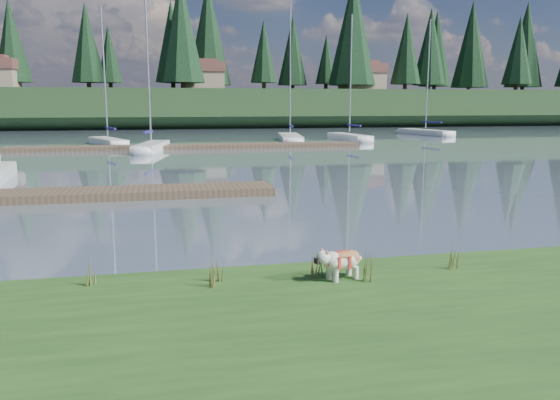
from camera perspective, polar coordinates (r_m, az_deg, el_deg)
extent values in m
plane|color=slate|center=(41.47, -12.14, 5.21)|extent=(200.00, 200.00, 0.00)
cube|color=black|center=(84.33, -12.27, 9.29)|extent=(200.00, 20.00, 5.00)
cylinder|color=silver|center=(9.48, 5.84, -7.91)|extent=(0.10, 0.10, 0.21)
cylinder|color=silver|center=(9.64, 5.13, -7.58)|extent=(0.10, 0.10, 0.21)
cylinder|color=silver|center=(9.71, 7.92, -7.51)|extent=(0.10, 0.10, 0.21)
cylinder|color=silver|center=(9.87, 7.20, -7.20)|extent=(0.10, 0.10, 0.21)
ellipsoid|color=silver|center=(9.61, 6.61, -6.28)|extent=(0.77, 0.53, 0.33)
ellipsoid|color=#A16C3C|center=(9.58, 6.62, -5.68)|extent=(0.56, 0.45, 0.12)
ellipsoid|color=silver|center=(9.36, 4.49, -6.03)|extent=(0.30, 0.31, 0.24)
cube|color=black|center=(9.31, 3.93, -6.37)|extent=(0.10, 0.14, 0.10)
cube|color=#4C3D2C|center=(20.98, -23.03, 0.44)|extent=(16.00, 2.00, 0.30)
cube|color=#4C3D2C|center=(41.50, -9.38, 5.52)|extent=(26.00, 2.20, 0.30)
cube|color=white|center=(46.28, -17.52, 5.73)|extent=(3.66, 6.47, 0.70)
ellipsoid|color=white|center=(49.35, -18.54, 5.92)|extent=(1.93, 2.12, 0.70)
cylinder|color=silver|center=(46.24, -17.89, 12.62)|extent=(0.12, 0.12, 9.97)
cube|color=navy|center=(45.38, -17.29, 7.16)|extent=(1.10, 2.44, 0.20)
cube|color=white|center=(40.06, -13.29, 5.32)|extent=(2.65, 6.57, 0.70)
ellipsoid|color=white|center=(43.19, -12.41, 5.68)|extent=(1.71, 1.98, 0.70)
cylinder|color=silver|center=(40.01, -13.63, 13.37)|extent=(0.12, 0.12, 10.09)
cube|color=navy|center=(39.13, -13.63, 6.93)|extent=(0.68, 2.54, 0.20)
cube|color=white|center=(49.10, 1.06, 6.42)|extent=(2.92, 7.95, 0.70)
ellipsoid|color=white|center=(52.97, 0.74, 6.69)|extent=(2.00, 2.35, 0.70)
cylinder|color=silver|center=(49.12, 1.09, 14.07)|extent=(0.12, 0.12, 11.94)
cube|color=navy|center=(47.99, 1.17, 7.75)|extent=(0.66, 3.08, 0.20)
cube|color=white|center=(50.54, 7.26, 6.45)|extent=(2.20, 6.78, 0.70)
ellipsoid|color=white|center=(53.56, 5.73, 6.68)|extent=(1.64, 1.96, 0.70)
cylinder|color=silver|center=(50.50, 7.40, 12.93)|extent=(0.12, 0.12, 10.27)
cube|color=navy|center=(49.66, 7.74, 7.74)|extent=(0.48, 2.65, 0.20)
cube|color=white|center=(60.66, 14.94, 6.79)|extent=(3.22, 7.61, 0.70)
ellipsoid|color=white|center=(63.57, 12.82, 7.02)|extent=(2.01, 2.32, 0.70)
cylinder|color=silver|center=(60.65, 15.21, 12.56)|extent=(0.12, 0.12, 11.06)
cube|color=navy|center=(59.83, 15.61, 7.85)|extent=(0.82, 2.93, 0.20)
cone|color=#475B23|center=(9.26, -7.45, -7.42)|extent=(0.03, 0.03, 0.51)
cone|color=brown|center=(9.21, -6.72, -7.81)|extent=(0.03, 0.03, 0.41)
cone|color=#475B23|center=(9.28, -7.10, -7.19)|extent=(0.03, 0.03, 0.56)
cone|color=brown|center=(9.26, -6.55, -7.88)|extent=(0.03, 0.03, 0.36)
cone|color=#475B23|center=(9.19, -7.28, -7.71)|extent=(0.03, 0.03, 0.46)
cone|color=#475B23|center=(9.52, -6.93, -7.09)|extent=(0.03, 0.03, 0.45)
cone|color=brown|center=(9.48, -6.22, -7.44)|extent=(0.03, 0.03, 0.36)
cone|color=#475B23|center=(9.55, -6.59, -6.89)|extent=(0.03, 0.03, 0.50)
cone|color=brown|center=(9.53, -6.06, -7.49)|extent=(0.03, 0.03, 0.32)
cone|color=#475B23|center=(9.46, -6.76, -7.35)|extent=(0.03, 0.03, 0.41)
cone|color=#475B23|center=(9.53, 8.60, -6.74)|extent=(0.03, 0.03, 0.57)
cone|color=brown|center=(9.52, 9.37, -7.13)|extent=(0.03, 0.03, 0.46)
cone|color=#475B23|center=(9.57, 8.88, -6.50)|extent=(0.03, 0.03, 0.63)
cone|color=brown|center=(9.58, 9.44, -7.21)|extent=(0.03, 0.03, 0.40)
cone|color=#475B23|center=(9.47, 8.88, -7.03)|extent=(0.03, 0.03, 0.51)
cone|color=#475B23|center=(9.79, -19.49, -6.98)|extent=(0.03, 0.03, 0.50)
cone|color=brown|center=(9.73, -18.88, -7.37)|extent=(0.03, 0.03, 0.40)
cone|color=#475B23|center=(9.81, -19.13, -6.78)|extent=(0.03, 0.03, 0.55)
cone|color=brown|center=(9.77, -18.66, -7.43)|extent=(0.03, 0.03, 0.35)
cone|color=#475B23|center=(9.72, -19.42, -7.25)|extent=(0.03, 0.03, 0.45)
cone|color=#475B23|center=(9.72, 3.44, -6.81)|extent=(0.03, 0.03, 0.40)
cone|color=brown|center=(9.70, 4.18, -7.11)|extent=(0.03, 0.03, 0.32)
cone|color=#475B23|center=(9.76, 3.74, -6.63)|extent=(0.03, 0.03, 0.44)
cone|color=brown|center=(9.75, 4.28, -7.15)|extent=(0.03, 0.03, 0.28)
cone|color=#475B23|center=(9.66, 3.68, -7.05)|extent=(0.03, 0.03, 0.36)
cone|color=#475B23|center=(10.63, 17.38, -5.66)|extent=(0.03, 0.03, 0.45)
cone|color=brown|center=(10.64, 18.08, -5.94)|extent=(0.03, 0.03, 0.36)
cone|color=#475B23|center=(10.68, 17.59, -5.47)|extent=(0.03, 0.03, 0.49)
cone|color=brown|center=(10.70, 18.10, -5.98)|extent=(0.03, 0.03, 0.31)
cone|color=#475B23|center=(10.58, 17.69, -5.88)|extent=(0.03, 0.03, 0.40)
cube|color=#33281C|center=(10.27, -11.80, -8.90)|extent=(60.00, 0.50, 0.14)
cylinder|color=#382619|center=(83.97, -19.33, 11.28)|extent=(0.60, 0.60, 1.80)
cone|color=black|center=(84.35, -19.57, 15.25)|extent=(4.84, 4.84, 11.00)
cylinder|color=#382619|center=(77.42, -10.10, 11.83)|extent=(0.60, 0.60, 1.80)
cone|color=black|center=(77.99, -10.27, 17.12)|extent=(6.16, 6.16, 14.00)
cylinder|color=#382619|center=(82.73, -1.69, 11.85)|extent=(0.60, 0.60, 1.80)
cone|color=black|center=(83.03, -1.71, 15.27)|extent=(3.96, 3.96, 9.00)
cylinder|color=#382619|center=(84.15, 7.49, 11.75)|extent=(0.60, 0.60, 1.80)
cone|color=black|center=(84.78, 7.62, 17.22)|extent=(7.04, 7.04, 16.00)
cylinder|color=#382619|center=(92.44, 15.23, 11.33)|extent=(0.60, 0.60, 1.80)
cone|color=black|center=(92.82, 15.41, 15.22)|extent=(5.28, 5.28, 12.00)
cylinder|color=#382619|center=(95.72, 23.41, 10.81)|extent=(0.60, 0.60, 1.80)
cone|color=black|center=(96.03, 23.65, 14.16)|extent=(4.62, 4.62, 10.50)
cube|color=gray|center=(82.60, -8.11, 12.11)|extent=(6.00, 5.00, 2.80)
cube|color=brown|center=(82.70, -8.15, 13.56)|extent=(6.30, 5.30, 1.40)
cube|color=brown|center=(82.75, -8.17, 14.12)|extent=(4.20, 3.60, 0.70)
cube|color=gray|center=(85.79, 8.56, 12.02)|extent=(6.00, 5.00, 2.80)
cube|color=brown|center=(85.88, 8.60, 13.42)|extent=(6.30, 5.30, 1.40)
cube|color=brown|center=(85.94, 8.61, 13.95)|extent=(4.20, 3.60, 0.70)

